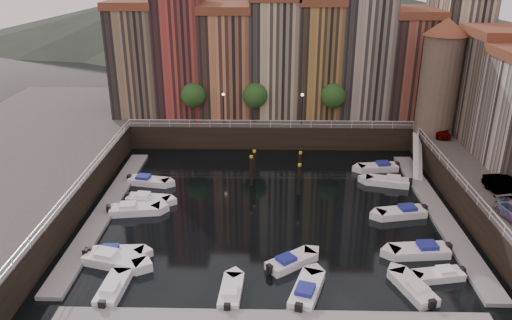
{
  "coord_description": "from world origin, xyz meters",
  "views": [
    {
      "loc": [
        -0.5,
        -44.24,
        23.16
      ],
      "look_at": [
        -1.57,
        4.0,
        3.44
      ],
      "focal_mm": 35.0,
      "sensor_mm": 36.0,
      "label": 1
    }
  ],
  "objects_px": {
    "gangway": "(418,154)",
    "boat_left_2": "(134,209)",
    "boat_left_0": "(113,260)",
    "car_b": "(505,189)",
    "corner_tower": "(440,75)",
    "boat_left_1": "(116,253)",
    "mooring_pilings": "(276,171)",
    "car_a": "(441,131)"
  },
  "relations": [
    {
      "from": "mooring_pilings",
      "to": "boat_left_0",
      "type": "height_order",
      "value": "mooring_pilings"
    },
    {
      "from": "mooring_pilings",
      "to": "boat_left_1",
      "type": "relative_size",
      "value": 1.23
    },
    {
      "from": "boat_left_0",
      "to": "corner_tower",
      "type": "bearing_deg",
      "value": 52.46
    },
    {
      "from": "gangway",
      "to": "boat_left_1",
      "type": "bearing_deg",
      "value": -147.48
    },
    {
      "from": "boat_left_2",
      "to": "car_a",
      "type": "bearing_deg",
      "value": 15.35
    },
    {
      "from": "gangway",
      "to": "boat_left_0",
      "type": "distance_m",
      "value": 36.17
    },
    {
      "from": "corner_tower",
      "to": "gangway",
      "type": "xyz_separation_m",
      "value": [
        -2.9,
        -4.5,
        -8.28
      ]
    },
    {
      "from": "car_a",
      "to": "car_b",
      "type": "xyz_separation_m",
      "value": [
        0.53,
        -16.32,
        0.11
      ]
    },
    {
      "from": "boat_left_0",
      "to": "car_a",
      "type": "distance_m",
      "value": 40.78
    },
    {
      "from": "boat_left_0",
      "to": "boat_left_1",
      "type": "distance_m",
      "value": 1.1
    },
    {
      "from": "mooring_pilings",
      "to": "boat_left_0",
      "type": "distance_m",
      "value": 20.58
    },
    {
      "from": "mooring_pilings",
      "to": "car_a",
      "type": "height_order",
      "value": "car_a"
    },
    {
      "from": "mooring_pilings",
      "to": "car_b",
      "type": "bearing_deg",
      "value": -22.79
    },
    {
      "from": "gangway",
      "to": "mooring_pilings",
      "type": "relative_size",
      "value": 1.46
    },
    {
      "from": "boat_left_2",
      "to": "gangway",
      "type": "bearing_deg",
      "value": 12.73
    },
    {
      "from": "boat_left_1",
      "to": "car_a",
      "type": "xyz_separation_m",
      "value": [
        33.39,
        22.21,
        3.34
      ]
    },
    {
      "from": "boat_left_0",
      "to": "boat_left_2",
      "type": "bearing_deg",
      "value": 108.76
    },
    {
      "from": "boat_left_0",
      "to": "boat_left_2",
      "type": "distance_m",
      "value": 8.74
    },
    {
      "from": "mooring_pilings",
      "to": "car_a",
      "type": "distance_m",
      "value": 21.45
    },
    {
      "from": "corner_tower",
      "to": "boat_left_1",
      "type": "distance_m",
      "value": 41.71
    },
    {
      "from": "boat_left_2",
      "to": "car_b",
      "type": "relative_size",
      "value": 1.07
    },
    {
      "from": "boat_left_1",
      "to": "corner_tower",
      "type": "bearing_deg",
      "value": 32.02
    },
    {
      "from": "corner_tower",
      "to": "mooring_pilings",
      "type": "bearing_deg",
      "value": -154.77
    },
    {
      "from": "gangway",
      "to": "boat_left_2",
      "type": "height_order",
      "value": "gangway"
    },
    {
      "from": "boat_left_1",
      "to": "car_b",
      "type": "xyz_separation_m",
      "value": [
        33.92,
        5.89,
        3.45
      ]
    },
    {
      "from": "boat_left_0",
      "to": "boat_left_1",
      "type": "bearing_deg",
      "value": 109.97
    },
    {
      "from": "mooring_pilings",
      "to": "car_b",
      "type": "relative_size",
      "value": 1.17
    },
    {
      "from": "mooring_pilings",
      "to": "boat_left_2",
      "type": "relative_size",
      "value": 1.1
    },
    {
      "from": "corner_tower",
      "to": "car_a",
      "type": "height_order",
      "value": "corner_tower"
    },
    {
      "from": "corner_tower",
      "to": "car_b",
      "type": "height_order",
      "value": "corner_tower"
    },
    {
      "from": "boat_left_0",
      "to": "car_b",
      "type": "bearing_deg",
      "value": 27.14
    },
    {
      "from": "corner_tower",
      "to": "gangway",
      "type": "bearing_deg",
      "value": -122.8
    },
    {
      "from": "gangway",
      "to": "boat_left_2",
      "type": "distance_m",
      "value": 32.58
    },
    {
      "from": "mooring_pilings",
      "to": "boat_left_0",
      "type": "relative_size",
      "value": 1.05
    },
    {
      "from": "corner_tower",
      "to": "boat_left_2",
      "type": "height_order",
      "value": "corner_tower"
    },
    {
      "from": "boat_left_0",
      "to": "boat_left_2",
      "type": "height_order",
      "value": "boat_left_0"
    },
    {
      "from": "corner_tower",
      "to": "boat_left_2",
      "type": "distance_m",
      "value": 38.26
    },
    {
      "from": "corner_tower",
      "to": "car_a",
      "type": "bearing_deg",
      "value": -71.8
    },
    {
      "from": "gangway",
      "to": "boat_left_2",
      "type": "bearing_deg",
      "value": -159.29
    },
    {
      "from": "gangway",
      "to": "mooring_pilings",
      "type": "height_order",
      "value": "gangway"
    },
    {
      "from": "corner_tower",
      "to": "car_a",
      "type": "xyz_separation_m",
      "value": [
        0.47,
        -1.43,
        -6.5
      ]
    },
    {
      "from": "boat_left_2",
      "to": "car_b",
      "type": "distance_m",
      "value": 34.55
    }
  ]
}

